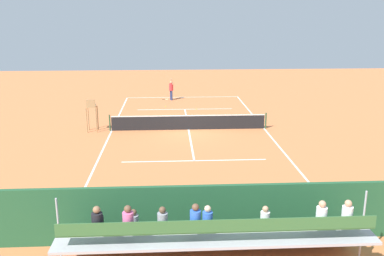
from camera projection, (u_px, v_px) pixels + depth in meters
The scene contains 12 objects.
ground_plane at pixel (189, 130), 27.73m from camera, with size 60.00×60.00×0.00m, color #D17542.
court_line_markings at pixel (189, 129), 27.77m from camera, with size 10.10×22.20×0.01m.
tennis_net at pixel (189, 122), 27.60m from camera, with size 10.30×0.10×1.07m.
backdrop_wall at pixel (209, 213), 13.99m from camera, with size 18.00×0.16×2.00m, color #235633.
bleacher_stand at pixel (210, 235), 12.64m from camera, with size 9.06×2.40×2.48m.
umpire_chair at pixel (92, 112), 26.96m from camera, with size 0.67×0.67×2.14m.
courtside_bench at pixel (282, 213), 14.95m from camera, with size 1.80×0.40×0.93m.
equipment_bag at pixel (227, 226), 14.82m from camera, with size 0.90×0.36×0.36m, color black.
tennis_player at pixel (171, 89), 36.85m from camera, with size 0.47×0.55×1.93m.
tennis_racket at pixel (167, 99), 37.33m from camera, with size 0.57×0.33×0.03m.
tennis_ball_near at pixel (196, 109), 33.47m from camera, with size 0.07×0.07×0.07m, color #CCDB33.
tennis_ball_far at pixel (165, 106), 34.43m from camera, with size 0.07×0.07×0.07m, color #CCDB33.
Camera 1 is at (1.28, 26.69, 7.42)m, focal length 39.61 mm.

